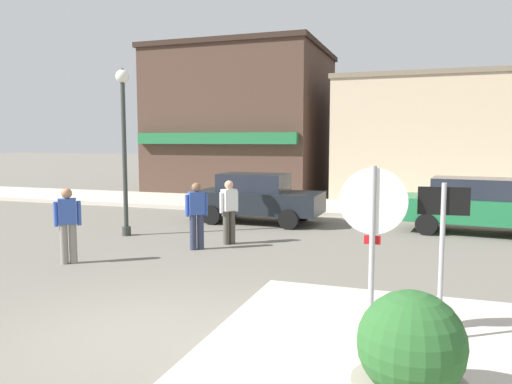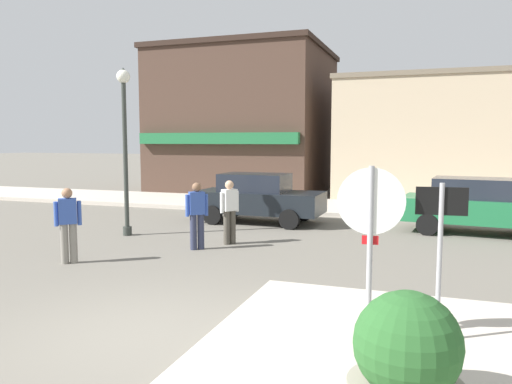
% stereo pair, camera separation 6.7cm
% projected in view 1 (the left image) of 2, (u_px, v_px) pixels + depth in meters
% --- Properties ---
extents(ground_plane, '(160.00, 160.00, 0.00)m').
position_uv_depth(ground_plane, '(146.00, 337.00, 6.64)').
color(ground_plane, '#6B665B').
extents(sidewalk_corner, '(6.40, 4.80, 0.15)m').
position_uv_depth(sidewalk_corner, '(482.00, 370.00, 5.50)').
color(sidewalk_corner, beige).
rests_on(sidewalk_corner, ground).
extents(kerb_far, '(80.00, 4.00, 0.15)m').
position_uv_depth(kerb_far, '(330.00, 207.00, 19.01)').
color(kerb_far, beige).
rests_on(kerb_far, ground).
extents(stop_sign, '(0.82, 0.09, 2.30)m').
position_uv_depth(stop_sign, '(373.00, 230.00, 6.09)').
color(stop_sign, '#9E9EA3').
rests_on(stop_sign, ground).
extents(one_way_sign, '(0.60, 0.08, 2.10)m').
position_uv_depth(one_way_sign, '(442.00, 246.00, 6.03)').
color(one_way_sign, '#9E9EA3').
rests_on(one_way_sign, ground).
extents(planter, '(1.10, 1.10, 1.23)m').
position_uv_depth(planter, '(411.00, 361.00, 4.63)').
color(planter, gray).
rests_on(planter, ground).
extents(lamp_post, '(0.36, 0.36, 4.54)m').
position_uv_depth(lamp_post, '(124.00, 127.00, 13.43)').
color(lamp_post, '#333833').
rests_on(lamp_post, ground).
extents(parked_car_nearest, '(4.02, 1.92, 1.56)m').
position_uv_depth(parked_car_nearest, '(257.00, 197.00, 15.81)').
color(parked_car_nearest, black).
rests_on(parked_car_nearest, ground).
extents(parked_car_second, '(4.15, 2.19, 1.56)m').
position_uv_depth(parked_car_second, '(475.00, 205.00, 13.97)').
color(parked_car_second, '#1E6B3D').
rests_on(parked_car_second, ground).
extents(pedestrian_crossing_near, '(0.49, 0.41, 1.61)m').
position_uv_depth(pedestrian_crossing_near, '(197.00, 214.00, 11.88)').
color(pedestrian_crossing_near, '#2D334C').
rests_on(pedestrian_crossing_near, ground).
extents(pedestrian_crossing_far, '(0.38, 0.51, 1.61)m').
position_uv_depth(pedestrian_crossing_far, '(229.00, 210.00, 12.51)').
color(pedestrian_crossing_far, '#4C473D').
rests_on(pedestrian_crossing_far, ground).
extents(pedestrian_kerb_side, '(0.48, 0.42, 1.61)m').
position_uv_depth(pedestrian_kerb_side, '(68.00, 223.00, 10.51)').
color(pedestrian_kerb_side, gray).
rests_on(pedestrian_kerb_side, ground).
extents(building_corner_shop, '(8.31, 7.78, 7.17)m').
position_uv_depth(building_corner_shop, '(244.00, 121.00, 25.77)').
color(building_corner_shop, '#473328').
rests_on(building_corner_shop, ground).
extents(building_storefront_left_near, '(7.67, 6.69, 5.34)m').
position_uv_depth(building_storefront_left_near, '(426.00, 139.00, 22.52)').
color(building_storefront_left_near, tan).
rests_on(building_storefront_left_near, ground).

